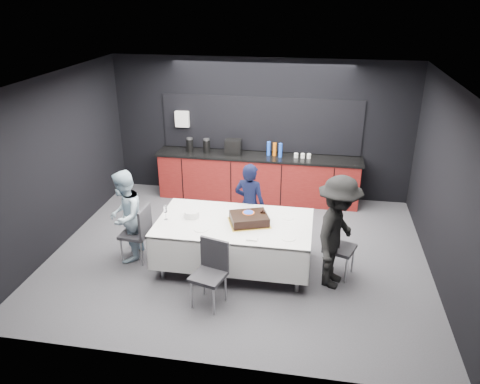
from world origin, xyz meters
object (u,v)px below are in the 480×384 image
(chair_left, at_px, (139,230))
(chair_right, at_px, (335,242))
(champagne_flute, at_px, (165,210))
(cake_assembly, at_px, (249,219))
(chair_near, at_px, (211,268))
(party_table, at_px, (234,230))
(person_left, at_px, (125,216))
(person_right, at_px, (337,233))
(plate_stack, at_px, (192,214))
(person_center, at_px, (250,205))

(chair_left, xyz_separation_m, chair_right, (3.01, 0.14, 0.00))
(champagne_flute, xyz_separation_m, chair_right, (2.54, 0.18, -0.40))
(cake_assembly, xyz_separation_m, chair_near, (-0.37, -0.92, -0.32))
(cake_assembly, bearing_deg, party_table, 177.59)
(person_left, distance_m, person_right, 3.24)
(party_table, xyz_separation_m, cake_assembly, (0.23, -0.01, 0.21))
(cake_assembly, distance_m, champagne_flute, 1.27)
(cake_assembly, xyz_separation_m, chair_left, (-1.73, -0.05, -0.32))
(cake_assembly, distance_m, plate_stack, 0.90)
(cake_assembly, height_order, person_center, person_center)
(person_right, bearing_deg, person_left, 104.75)
(party_table, relative_size, cake_assembly, 3.27)
(person_center, bearing_deg, person_right, 159.58)
(party_table, distance_m, chair_right, 1.51)
(person_left, relative_size, person_right, 0.88)
(party_table, xyz_separation_m, person_left, (-1.72, -0.04, 0.10))
(plate_stack, bearing_deg, person_left, -175.40)
(plate_stack, relative_size, champagne_flute, 1.02)
(cake_assembly, xyz_separation_m, plate_stack, (-0.90, 0.05, -0.02))
(chair_right, height_order, person_center, person_center)
(cake_assembly, height_order, chair_right, cake_assembly)
(cake_assembly, bearing_deg, plate_stack, 176.64)
(champagne_flute, bearing_deg, chair_right, 4.13)
(chair_near, distance_m, person_center, 1.69)
(chair_right, bearing_deg, person_right, -88.72)
(cake_assembly, distance_m, chair_left, 1.76)
(cake_assembly, height_order, person_right, person_right)
(champagne_flute, xyz_separation_m, person_center, (1.15, 0.84, -0.21))
(chair_near, relative_size, person_left, 0.63)
(cake_assembly, bearing_deg, person_center, 98.16)
(champagne_flute, xyz_separation_m, person_left, (-0.69, 0.07, -0.20))
(chair_right, distance_m, person_center, 1.54)
(plate_stack, distance_m, person_left, 1.06)
(person_center, xyz_separation_m, person_right, (1.39, -0.93, 0.12))
(champagne_flute, relative_size, chair_right, 0.24)
(cake_assembly, distance_m, person_right, 1.30)
(chair_left, bearing_deg, plate_stack, 7.14)
(plate_stack, height_order, person_center, person_center)
(person_right, bearing_deg, party_table, 99.96)
(person_center, bearing_deg, cake_assembly, 111.62)
(chair_left, relative_size, chair_right, 1.00)
(chair_left, distance_m, person_center, 1.81)
(cake_assembly, bearing_deg, champagne_flute, -175.58)
(plate_stack, xyz_separation_m, person_right, (2.18, -0.25, 0.01))
(cake_assembly, bearing_deg, person_right, -8.57)
(chair_near, relative_size, person_center, 0.64)
(chair_right, distance_m, person_right, 0.42)
(plate_stack, distance_m, person_right, 2.20)
(cake_assembly, relative_size, chair_left, 0.77)
(plate_stack, bearing_deg, champagne_flute, -157.67)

